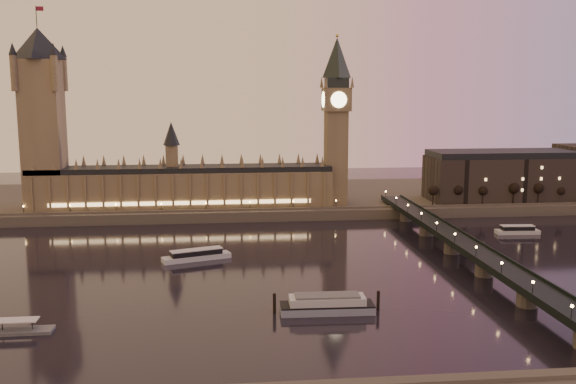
# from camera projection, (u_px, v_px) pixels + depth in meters

# --- Properties ---
(ground) EXTENTS (700.00, 700.00, 0.00)m
(ground) POSITION_uv_depth(u_px,v_px,m) (262.00, 270.00, 277.36)
(ground) COLOR black
(ground) RESTS_ON ground
(far_embankment) EXTENTS (560.00, 130.00, 6.00)m
(far_embankment) POSITION_uv_depth(u_px,v_px,m) (289.00, 198.00, 441.99)
(far_embankment) COLOR #423D35
(far_embankment) RESTS_ON ground
(palace_of_westminster) EXTENTS (180.00, 26.62, 52.00)m
(palace_of_westminster) POSITION_uv_depth(u_px,v_px,m) (182.00, 182.00, 388.50)
(palace_of_westminster) COLOR brown
(palace_of_westminster) RESTS_ON ground
(victoria_tower) EXTENTS (31.68, 31.68, 118.00)m
(victoria_tower) POSITION_uv_depth(u_px,v_px,m) (42.00, 109.00, 373.16)
(victoria_tower) COLOR brown
(victoria_tower) RESTS_ON ground
(big_ben) EXTENTS (17.68, 17.68, 104.00)m
(big_ben) POSITION_uv_depth(u_px,v_px,m) (336.00, 111.00, 391.57)
(big_ben) COLOR brown
(big_ben) RESTS_ON ground
(westminster_bridge) EXTENTS (13.20, 260.00, 15.30)m
(westminster_bridge) POSITION_uv_depth(u_px,v_px,m) (466.00, 252.00, 286.03)
(westminster_bridge) COLOR black
(westminster_bridge) RESTS_ON ground
(city_block) EXTENTS (155.00, 45.00, 34.00)m
(city_block) POSITION_uv_depth(u_px,v_px,m) (543.00, 173.00, 422.67)
(city_block) COLOR black
(city_block) RESTS_ON ground
(bare_tree_0) EXTENTS (5.52, 5.52, 11.22)m
(bare_tree_0) POSITION_uv_depth(u_px,v_px,m) (433.00, 193.00, 393.80)
(bare_tree_0) COLOR black
(bare_tree_0) RESTS_ON ground
(bare_tree_1) EXTENTS (5.52, 5.52, 11.22)m
(bare_tree_1) POSITION_uv_depth(u_px,v_px,m) (459.00, 192.00, 395.56)
(bare_tree_1) COLOR black
(bare_tree_1) RESTS_ON ground
(bare_tree_2) EXTENTS (5.52, 5.52, 11.22)m
(bare_tree_2) POSITION_uv_depth(u_px,v_px,m) (485.00, 192.00, 397.31)
(bare_tree_2) COLOR black
(bare_tree_2) RESTS_ON ground
(bare_tree_3) EXTENTS (5.52, 5.52, 11.22)m
(bare_tree_3) POSITION_uv_depth(u_px,v_px,m) (511.00, 191.00, 399.07)
(bare_tree_3) COLOR black
(bare_tree_3) RESTS_ON ground
(bare_tree_4) EXTENTS (5.52, 5.52, 11.22)m
(bare_tree_4) POSITION_uv_depth(u_px,v_px,m) (537.00, 191.00, 400.83)
(bare_tree_4) COLOR black
(bare_tree_4) RESTS_ON ground
(bare_tree_5) EXTENTS (5.52, 5.52, 11.22)m
(bare_tree_5) POSITION_uv_depth(u_px,v_px,m) (563.00, 190.00, 402.58)
(bare_tree_5) COLOR black
(bare_tree_5) RESTS_ON ground
(cruise_boat_a) EXTENTS (31.91, 16.45, 5.02)m
(cruise_boat_a) POSITION_uv_depth(u_px,v_px,m) (197.00, 255.00, 293.15)
(cruise_boat_a) COLOR silver
(cruise_boat_a) RESTS_ON ground
(cruise_boat_c) EXTENTS (23.60, 7.74, 4.65)m
(cruise_boat_c) POSITION_uv_depth(u_px,v_px,m) (517.00, 230.00, 345.97)
(cruise_boat_c) COLOR silver
(cruise_boat_c) RESTS_ON ground
(moored_barge) EXTENTS (37.85, 10.13, 6.94)m
(moored_barge) POSITION_uv_depth(u_px,v_px,m) (327.00, 304.00, 224.09)
(moored_barge) COLOR gray
(moored_barge) RESTS_ON ground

